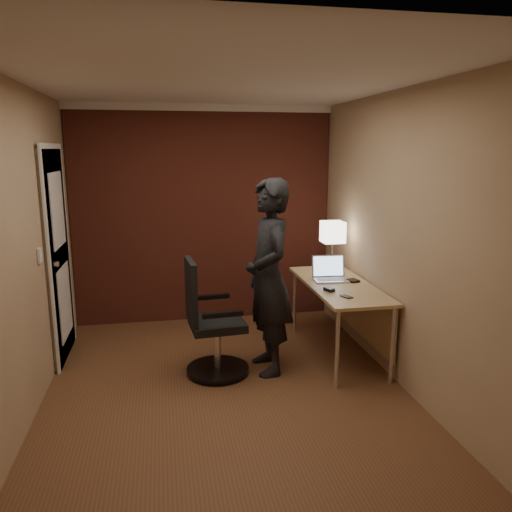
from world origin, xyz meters
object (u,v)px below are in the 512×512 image
laptop (329,273)px  desk (345,296)px  mouse (329,289)px  desk_lamp (333,233)px  person (269,277)px  wallet (353,281)px  office_chair (210,326)px  phone (346,297)px

laptop → desk: bearing=-57.4°
laptop → mouse: (-0.14, -0.41, -0.05)m
desk → mouse: 0.38m
desk_lamp → person: person is taller
person → mouse: bearing=82.6°
wallet → office_chair: size_ratio=0.11×
office_chair → laptop: bearing=17.6°
desk → phone: 0.50m
office_chair → desk_lamp: bearing=27.2°
desk → phone: size_ratio=13.04×
desk_lamp → mouse: (-0.27, -0.73, -0.40)m
office_chair → person: bearing=0.6°
desk_lamp → phone: size_ratio=4.65×
laptop → office_chair: (-1.24, -0.39, -0.33)m
laptop → phone: (-0.05, -0.62, -0.06)m
laptop → person: person is taller
desk → laptop: (-0.11, 0.17, 0.19)m
wallet → phone: bearing=-117.5°
mouse → office_chair: (-1.10, 0.02, -0.28)m
desk → mouse: bearing=-136.3°
mouse → office_chair: 1.14m
wallet → person: 0.95m
mouse → wallet: bearing=19.6°
phone → wallet: size_ratio=1.05×
desk → mouse: (-0.25, -0.24, 0.14)m
office_chair → person: (0.54, 0.01, 0.42)m
laptop → person: bearing=-151.2°
desk → desk_lamp: 0.73m
person → office_chair: bearing=-94.3°
mouse → phone: 0.23m
desk → desk_lamp: desk_lamp is taller
wallet → person: bearing=-164.4°
desk → wallet: bearing=22.1°
phone → office_chair: size_ratio=0.11×
desk_lamp → wallet: 0.61m
desk → wallet: 0.17m
laptop → mouse: bearing=-109.0°
phone → mouse: bearing=92.7°
desk → wallet: wallet is taller
desk → wallet: size_ratio=13.64×
desk_lamp → wallet: bearing=-81.6°
office_chair → wallet: bearing=10.2°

